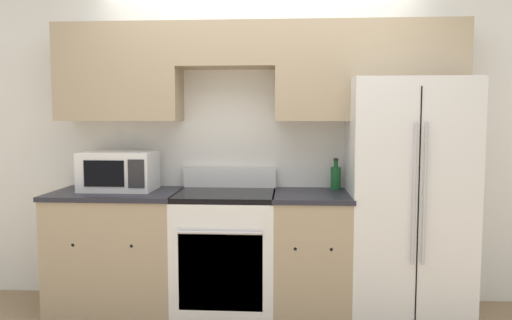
{
  "coord_description": "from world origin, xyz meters",
  "views": [
    {
      "loc": [
        0.24,
        -3.42,
        1.5
      ],
      "look_at": [
        0.0,
        0.31,
        1.17
      ],
      "focal_mm": 35.0,
      "sensor_mm": 36.0,
      "label": 1
    }
  ],
  "objects_px": {
    "refrigerator": "(405,197)",
    "microwave": "(119,171)",
    "oven_range": "(226,251)",
    "bottle": "(336,177)"
  },
  "relations": [
    {
      "from": "refrigerator",
      "to": "microwave",
      "type": "relative_size",
      "value": 3.18
    },
    {
      "from": "oven_range",
      "to": "microwave",
      "type": "xyz_separation_m",
      "value": [
        -0.85,
        0.07,
        0.61
      ]
    },
    {
      "from": "microwave",
      "to": "bottle",
      "type": "bearing_deg",
      "value": 5.2
    },
    {
      "from": "oven_range",
      "to": "refrigerator",
      "type": "xyz_separation_m",
      "value": [
        1.36,
        0.07,
        0.42
      ]
    },
    {
      "from": "oven_range",
      "to": "bottle",
      "type": "height_order",
      "value": "bottle"
    },
    {
      "from": "oven_range",
      "to": "microwave",
      "type": "bearing_deg",
      "value": 175.29
    },
    {
      "from": "oven_range",
      "to": "refrigerator",
      "type": "relative_size",
      "value": 0.61
    },
    {
      "from": "refrigerator",
      "to": "microwave",
      "type": "xyz_separation_m",
      "value": [
        -2.21,
        -0.0,
        0.19
      ]
    },
    {
      "from": "refrigerator",
      "to": "bottle",
      "type": "relative_size",
      "value": 7.14
    },
    {
      "from": "microwave",
      "to": "bottle",
      "type": "height_order",
      "value": "microwave"
    }
  ]
}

